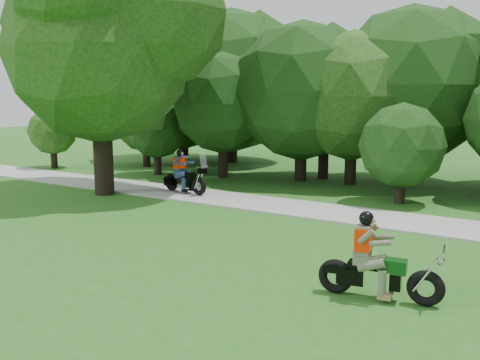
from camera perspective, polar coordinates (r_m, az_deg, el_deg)
The scene contains 6 objects.
ground at distance 8.28m, azimuth 3.05°, elevation -15.87°, with size 100.00×100.00×0.00m, color #27611B.
walkway at distance 15.38m, azimuth 18.23°, elevation -4.41°, with size 60.00×2.20×0.06m, color gray.
tree_line at distance 21.56m, azimuth 23.74°, elevation 8.89°, with size 39.52×12.14×7.86m.
big_tree_west at distance 19.69m, azimuth -14.19°, elevation 15.40°, with size 8.64×6.56×9.96m.
chopper_motorcycle at distance 9.58m, azimuth 14.06°, elevation -8.99°, with size 2.14×0.73×1.54m.
touring_motorcycle at distance 19.05m, azimuth -6.17°, elevation 0.34°, with size 2.03×0.76×1.55m.
Camera 1 is at (3.74, -6.51, 3.49)m, focal length 40.00 mm.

